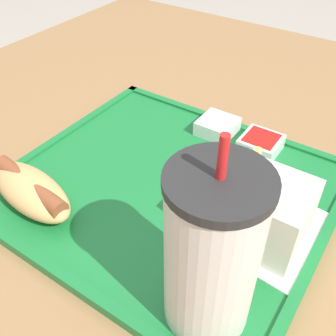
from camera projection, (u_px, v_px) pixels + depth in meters
name	position (u px, v px, depth m)	size (l,w,h in m)	color
dining_table	(162.00, 309.00, 0.79)	(1.04, 1.17, 0.74)	olive
food_tray	(168.00, 189.00, 0.51)	(0.40, 0.36, 0.01)	#197233
paper_napkin	(252.00, 220.00, 0.46)	(0.16, 0.14, 0.00)	white
soda_cup	(212.00, 254.00, 0.32)	(0.08, 0.08, 0.20)	silver
hot_dog_far	(31.00, 190.00, 0.47)	(0.14, 0.07, 0.04)	tan
fries_carton	(260.00, 210.00, 0.42)	(0.10, 0.08, 0.11)	silver
sauce_cup_mayo	(217.00, 126.00, 0.59)	(0.05, 0.05, 0.02)	silver
sauce_cup_ketchup	(260.00, 144.00, 0.55)	(0.05, 0.05, 0.02)	silver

